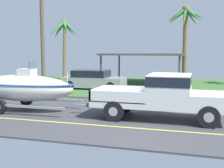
% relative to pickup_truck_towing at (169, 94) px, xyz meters
% --- Properties ---
extents(ground, '(36.00, 22.00, 0.11)m').
position_rel_pickup_truck_towing_xyz_m(ground, '(-0.98, 8.48, -1.03)').
color(ground, '#424247').
extents(pickup_truck_towing, '(5.59, 2.08, 1.82)m').
position_rel_pickup_truck_towing_xyz_m(pickup_truck_towing, '(0.00, 0.00, 0.00)').
color(pickup_truck_towing, silver).
rests_on(pickup_truck_towing, ground).
extents(boat_on_trailer, '(6.28, 2.32, 2.26)m').
position_rel_pickup_truck_towing_xyz_m(boat_on_trailer, '(-6.68, -0.00, 0.03)').
color(boat_on_trailer, gray).
rests_on(boat_on_trailer, ground).
extents(parked_sedan_near, '(4.37, 1.94, 1.38)m').
position_rel_pickup_truck_towing_xyz_m(parked_sedan_near, '(-6.12, 7.92, -0.34)').
color(parked_sedan_near, '#99999E').
rests_on(parked_sedan_near, ground).
extents(carport_awning, '(6.37, 5.79, 2.53)m').
position_rel_pickup_truck_towing_xyz_m(carport_awning, '(-3.20, 12.28, 1.40)').
color(carport_awning, '#4C4238').
rests_on(carport_awning, ground).
extents(palm_tree_near_right, '(3.10, 3.14, 5.70)m').
position_rel_pickup_truck_towing_xyz_m(palm_tree_near_right, '(-11.28, 13.89, 3.41)').
color(palm_tree_near_right, brown).
rests_on(palm_tree_near_right, ground).
extents(palm_tree_mid, '(3.19, 3.02, 6.30)m').
position_rel_pickup_truck_towing_xyz_m(palm_tree_mid, '(-0.08, 12.52, 3.82)').
color(palm_tree_mid, brown).
rests_on(palm_tree_mid, ground).
extents(utility_pole, '(0.24, 1.80, 8.72)m').
position_rel_pickup_truck_towing_xyz_m(utility_pole, '(-8.37, 4.88, 3.50)').
color(utility_pole, brown).
rests_on(utility_pole, ground).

